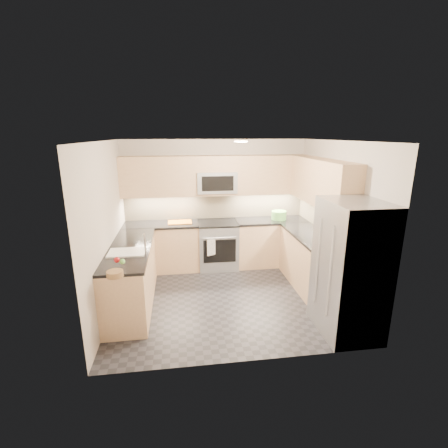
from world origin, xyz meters
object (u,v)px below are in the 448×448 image
(refrigerator, at_px, (350,269))
(utensil_bowl, at_px, (279,215))
(microwave, at_px, (216,182))
(cutting_board, at_px, (180,222))
(gas_range, at_px, (218,245))
(fruit_basket, at_px, (115,274))

(refrigerator, height_order, utensil_bowl, refrigerator)
(utensil_bowl, bearing_deg, microwave, 175.16)
(cutting_board, bearing_deg, gas_range, -3.84)
(microwave, height_order, fruit_basket, microwave)
(refrigerator, relative_size, fruit_basket, 9.11)
(fruit_basket, bearing_deg, gas_range, 56.91)
(fruit_basket, bearing_deg, refrigerator, -1.75)
(refrigerator, bearing_deg, fruit_basket, 178.25)
(refrigerator, xyz_separation_m, fruit_basket, (-2.97, 0.09, 0.08))
(gas_range, xyz_separation_m, refrigerator, (1.45, -2.43, 0.45))
(gas_range, xyz_separation_m, cutting_board, (-0.73, 0.05, 0.49))
(cutting_board, bearing_deg, microwave, 5.97)
(utensil_bowl, distance_m, cutting_board, 1.97)
(utensil_bowl, bearing_deg, gas_range, -179.09)
(refrigerator, bearing_deg, microwave, 119.62)
(cutting_board, bearing_deg, refrigerator, -48.64)
(gas_range, height_order, fruit_basket, fruit_basket)
(utensil_bowl, xyz_separation_m, cutting_board, (-1.97, 0.03, -0.08))
(gas_range, relative_size, cutting_board, 2.01)
(cutting_board, bearing_deg, utensil_bowl, -0.85)
(microwave, height_order, cutting_board, microwave)
(fruit_basket, bearing_deg, cutting_board, 71.60)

